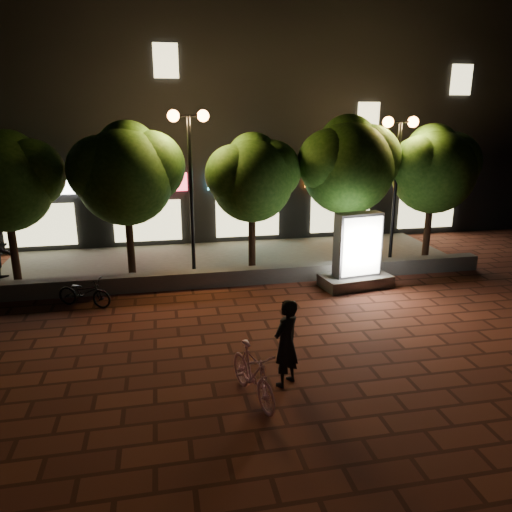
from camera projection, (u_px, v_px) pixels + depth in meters
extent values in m
plane|color=brown|center=(274.00, 339.00, 11.51)|extent=(80.00, 80.00, 0.00)
cube|color=#605E59|center=(245.00, 276.00, 15.20)|extent=(16.00, 0.45, 0.50)
cube|color=#605E59|center=(233.00, 260.00, 17.61)|extent=(16.00, 5.00, 0.08)
cube|color=black|center=(210.00, 117.00, 22.34)|extent=(28.00, 8.00, 10.00)
cube|color=white|center=(34.00, 186.00, 17.87)|extent=(3.20, 0.12, 0.70)
cube|color=beige|center=(40.00, 225.00, 18.29)|extent=(2.60, 0.10, 1.60)
cube|color=#E52D44|center=(145.00, 183.00, 18.63)|extent=(3.20, 0.12, 0.70)
cube|color=beige|center=(148.00, 221.00, 19.05)|extent=(2.60, 0.10, 1.60)
cube|color=#4BD6DE|center=(248.00, 180.00, 19.38)|extent=(3.20, 0.12, 0.70)
cube|color=beige|center=(248.00, 217.00, 19.80)|extent=(2.60, 0.10, 1.60)
cube|color=#E25409|center=(342.00, 178.00, 20.14)|extent=(3.20, 0.12, 0.70)
cube|color=beige|center=(340.00, 213.00, 20.56)|extent=(2.60, 0.10, 1.60)
cube|color=beige|center=(430.00, 175.00, 20.89)|extent=(3.20, 0.12, 0.70)
cube|color=beige|center=(426.00, 210.00, 21.31)|extent=(2.60, 0.10, 1.60)
cube|color=beige|center=(166.00, 61.00, 17.59)|extent=(0.90, 0.10, 1.20)
cube|color=beige|center=(368.00, 118.00, 19.65)|extent=(0.90, 0.10, 1.20)
cube|color=beige|center=(461.00, 80.00, 19.99)|extent=(0.90, 0.10, 1.20)
cylinder|color=black|center=(13.00, 247.00, 14.93)|extent=(0.24, 0.24, 2.25)
sphere|color=#345F1C|center=(4.00, 185.00, 14.40)|extent=(2.80, 2.80, 2.80)
sphere|color=#345F1C|center=(30.00, 174.00, 14.64)|extent=(2.10, 2.10, 2.10)
sphere|color=#345F1C|center=(8.00, 160.00, 14.55)|extent=(1.82, 1.82, 1.82)
cylinder|color=black|center=(130.00, 240.00, 15.58)|extent=(0.24, 0.24, 2.34)
sphere|color=#345F1C|center=(125.00, 177.00, 15.02)|extent=(3.00, 3.00, 3.00)
sphere|color=#345F1C|center=(149.00, 166.00, 15.27)|extent=(2.25, 2.25, 2.25)
sphere|color=#345F1C|center=(101.00, 170.00, 14.68)|extent=(2.10, 2.10, 2.10)
sphere|color=#345F1C|center=(127.00, 152.00, 15.16)|extent=(1.95, 1.95, 1.95)
cylinder|color=black|center=(252.00, 236.00, 16.35)|extent=(0.24, 0.24, 2.21)
sphere|color=#345F1C|center=(252.00, 181.00, 15.84)|extent=(2.70, 2.70, 2.70)
sphere|color=#345F1C|center=(271.00, 171.00, 16.07)|extent=(2.03, 2.03, 2.02)
sphere|color=#345F1C|center=(234.00, 174.00, 15.51)|extent=(1.89, 1.89, 1.89)
sphere|color=#345F1C|center=(253.00, 159.00, 16.00)|extent=(1.76, 1.76, 1.76)
cylinder|color=black|center=(345.00, 228.00, 16.94)|extent=(0.24, 0.24, 2.43)
sphere|color=#345F1C|center=(348.00, 169.00, 16.37)|extent=(3.10, 3.10, 3.10)
sphere|color=#345F1C|center=(367.00, 159.00, 16.62)|extent=(2.33, 2.33, 2.33)
sphere|color=#345F1C|center=(330.00, 162.00, 16.02)|extent=(2.17, 2.17, 2.17)
sphere|color=#345F1C|center=(348.00, 144.00, 16.50)|extent=(2.01, 2.02, 2.02)
cylinder|color=black|center=(428.00, 226.00, 17.57)|extent=(0.24, 0.24, 2.29)
sphere|color=#345F1C|center=(433.00, 172.00, 17.02)|extent=(2.90, 2.90, 2.90)
sphere|color=#345F1C|center=(450.00, 163.00, 17.26)|extent=(2.18, 2.17, 2.17)
sphere|color=#345F1C|center=(419.00, 166.00, 16.69)|extent=(2.03, 2.03, 2.03)
sphere|color=#345F1C|center=(433.00, 150.00, 17.17)|extent=(1.89, 1.88, 1.88)
cylinder|color=black|center=(191.00, 198.00, 15.40)|extent=(0.12, 0.12, 5.00)
cylinder|color=black|center=(188.00, 116.00, 14.70)|extent=(0.90, 0.08, 0.08)
sphere|color=#FD8A3F|center=(173.00, 116.00, 14.61)|extent=(0.36, 0.36, 0.36)
sphere|color=#FD8A3F|center=(203.00, 116.00, 14.78)|extent=(0.36, 0.36, 0.36)
cylinder|color=black|center=(395.00, 194.00, 16.74)|extent=(0.12, 0.12, 4.80)
cylinder|color=black|center=(401.00, 122.00, 16.07)|extent=(0.90, 0.08, 0.08)
sphere|color=#FD8A3F|center=(388.00, 122.00, 15.99)|extent=(0.36, 0.36, 0.36)
sphere|color=#FD8A3F|center=(413.00, 122.00, 16.16)|extent=(0.36, 0.36, 0.36)
cube|color=#605E59|center=(355.00, 281.00, 14.98)|extent=(2.27, 1.36, 0.36)
cube|color=#4C4C51|center=(358.00, 245.00, 14.65)|extent=(1.48, 0.69, 1.96)
cube|color=white|center=(362.00, 247.00, 14.42)|extent=(1.28, 0.22, 1.78)
cube|color=white|center=(353.00, 243.00, 14.89)|extent=(1.28, 0.22, 1.78)
imported|color=#F5A2C2|center=(253.00, 374.00, 8.92)|extent=(0.91, 1.83, 1.06)
imported|color=black|center=(286.00, 343.00, 9.33)|extent=(0.77, 0.73, 1.77)
imported|color=black|center=(84.00, 292.00, 13.33)|extent=(1.67, 1.15, 0.83)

